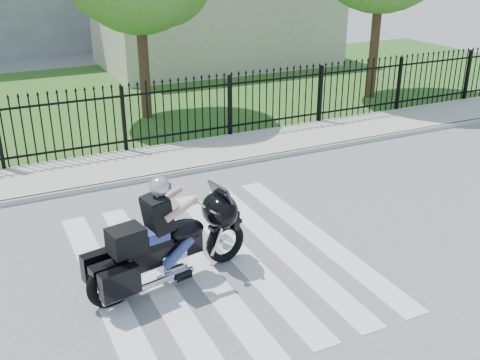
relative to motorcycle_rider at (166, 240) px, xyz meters
name	(u,v)px	position (x,y,z in m)	size (l,w,h in m)	color
ground	(220,261)	(1.03, 0.26, -0.79)	(120.00, 120.00, 0.00)	slate
crosswalk	(220,260)	(1.03, 0.26, -0.78)	(5.00, 5.50, 0.01)	silver
sidewalk	(137,164)	(1.03, 5.26, -0.73)	(40.00, 2.00, 0.12)	#ADAAA3
curb	(150,178)	(1.03, 4.26, -0.73)	(40.00, 0.12, 0.12)	#ADAAA3
grass_strip	(81,101)	(1.03, 12.26, -0.78)	(40.00, 12.00, 0.02)	#2C5A1E
iron_fence	(124,121)	(1.03, 6.26, 0.12)	(26.00, 0.04, 1.80)	black
building_low	(216,25)	(8.03, 16.26, 0.96)	(10.00, 6.00, 3.50)	beige
motorcycle_rider	(166,240)	(0.00, 0.00, 0.00)	(2.87, 1.31, 1.92)	black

